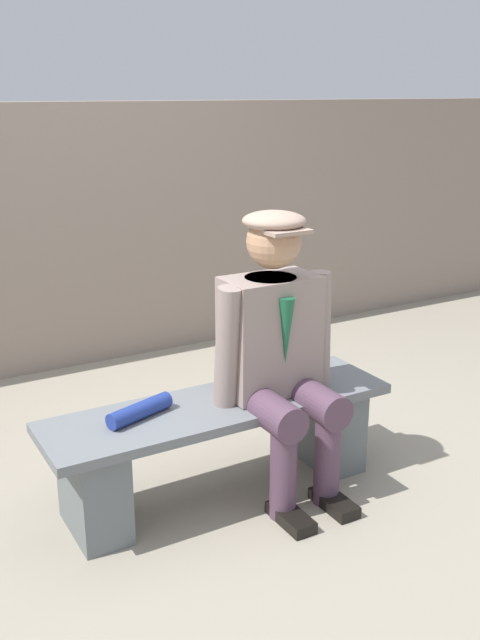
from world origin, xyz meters
TOP-DOWN VIEW (x-y plane):
  - ground_plane at (0.00, 0.00)m, footprint 30.00×30.00m
  - bench at (0.00, 0.00)m, footprint 1.51×0.42m
  - seated_man at (-0.24, 0.07)m, footprint 0.57×0.59m
  - rolled_magazine at (0.35, -0.02)m, footprint 0.30×0.16m
  - stadium_wall at (0.00, -1.92)m, footprint 12.00×0.24m

SIDE VIEW (x-z plane):
  - ground_plane at x=0.00m, z-range 0.00..0.00m
  - bench at x=0.00m, z-range 0.05..0.48m
  - rolled_magazine at x=0.35m, z-range 0.43..0.50m
  - seated_man at x=-0.24m, z-range 0.05..1.27m
  - stadium_wall at x=0.00m, z-range 0.00..1.62m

